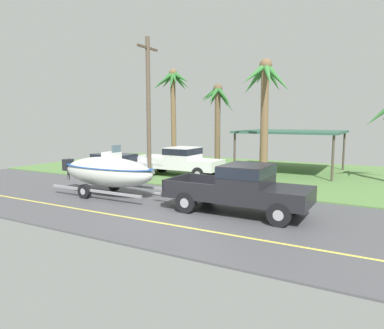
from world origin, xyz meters
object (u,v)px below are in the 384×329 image
(palm_tree_mid, at_px, (218,105))
(utility_pole, at_px, (148,108))
(palm_tree_far_left, at_px, (265,93))
(boat_on_trailer, at_px, (108,171))
(palm_tree_near_left, at_px, (173,91))
(parked_sedan_far, at_px, (116,165))
(carport_awning, at_px, (292,133))
(parked_pickup_background, at_px, (182,160))
(pickup_truck_towing, at_px, (246,187))

(palm_tree_mid, bearing_deg, utility_pole, -97.26)
(palm_tree_far_left, bearing_deg, boat_on_trailer, -125.67)
(palm_tree_near_left, bearing_deg, parked_sedan_far, -94.28)
(carport_awning, distance_m, palm_tree_far_left, 4.95)
(parked_pickup_background, height_order, utility_pole, utility_pole)
(pickup_truck_towing, xyz_separation_m, palm_tree_near_left, (-9.86, 10.64, 4.58))
(pickup_truck_towing, relative_size, utility_pole, 0.70)
(parked_pickup_background, height_order, palm_tree_near_left, palm_tree_near_left)
(pickup_truck_towing, bearing_deg, parked_pickup_background, 135.68)
(parked_pickup_background, height_order, parked_sedan_far, parked_pickup_background)
(parked_pickup_background, bearing_deg, parked_sedan_far, -155.57)
(boat_on_trailer, xyz_separation_m, carport_awning, (5.58, 11.45, 1.53))
(boat_on_trailer, bearing_deg, parked_sedan_far, 127.48)
(pickup_truck_towing, xyz_separation_m, parked_sedan_far, (-10.31, 4.66, -0.36))
(pickup_truck_towing, bearing_deg, utility_pole, 150.59)
(parked_sedan_far, relative_size, palm_tree_mid, 0.74)
(pickup_truck_towing, height_order, parked_pickup_background, pickup_truck_towing)
(parked_sedan_far, distance_m, utility_pole, 4.56)
(utility_pole, bearing_deg, pickup_truck_towing, -29.41)
(carport_awning, bearing_deg, parked_pickup_background, -136.71)
(boat_on_trailer, distance_m, carport_awning, 12.83)
(boat_on_trailer, relative_size, palm_tree_mid, 1.04)
(palm_tree_far_left, bearing_deg, parked_pickup_background, -171.74)
(parked_sedan_far, height_order, utility_pole, utility_pole)
(boat_on_trailer, xyz_separation_m, parked_sedan_far, (-3.58, 4.66, -0.45))
(palm_tree_near_left, xyz_separation_m, palm_tree_mid, (3.36, 0.75, -1.10))
(parked_sedan_far, distance_m, carport_awning, 11.57)
(pickup_truck_towing, xyz_separation_m, palm_tree_far_left, (-1.65, 7.09, 3.92))
(boat_on_trailer, height_order, carport_awning, carport_awning)
(parked_pickup_background, relative_size, carport_awning, 0.92)
(palm_tree_far_left, bearing_deg, palm_tree_near_left, 156.63)
(carport_awning, bearing_deg, parked_sedan_far, -143.47)
(parked_sedan_far, bearing_deg, pickup_truck_towing, -24.34)
(parked_sedan_far, xyz_separation_m, utility_pole, (2.89, -0.48, 3.49))
(parked_sedan_far, distance_m, palm_tree_far_left, 9.96)
(pickup_truck_towing, height_order, parked_sedan_far, pickup_truck_towing)
(utility_pole, bearing_deg, parked_sedan_far, 170.54)
(boat_on_trailer, xyz_separation_m, utility_pole, (-0.68, 4.18, 3.04))
(palm_tree_near_left, relative_size, palm_tree_far_left, 1.06)
(palm_tree_near_left, distance_m, palm_tree_mid, 3.61)
(palm_tree_near_left, relative_size, utility_pole, 0.90)
(pickup_truck_towing, height_order, palm_tree_far_left, palm_tree_far_left)
(parked_pickup_background, distance_m, parked_sedan_far, 4.16)
(boat_on_trailer, distance_m, palm_tree_mid, 11.89)
(palm_tree_mid, xyz_separation_m, palm_tree_far_left, (4.85, -4.30, 0.43))
(palm_tree_mid, xyz_separation_m, utility_pole, (-0.92, -7.21, -0.36))
(boat_on_trailer, bearing_deg, pickup_truck_towing, 0.00)
(parked_pickup_background, bearing_deg, boat_on_trailer, -91.82)
(parked_pickup_background, distance_m, carport_awning, 7.57)
(pickup_truck_towing, distance_m, boat_on_trailer, 6.73)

